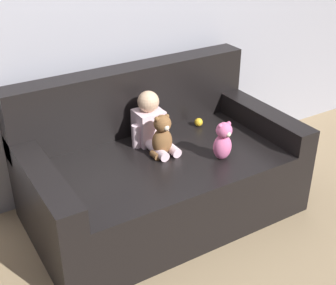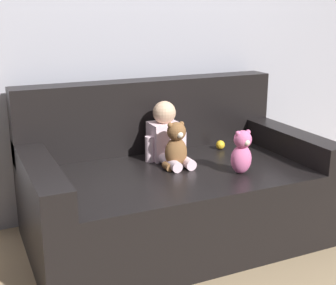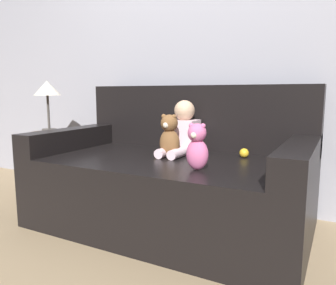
# 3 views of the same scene
# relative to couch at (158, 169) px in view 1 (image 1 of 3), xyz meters

# --- Properties ---
(ground_plane) EXTENTS (12.00, 12.00, 0.00)m
(ground_plane) POSITION_rel_couch_xyz_m (0.00, -0.06, -0.31)
(ground_plane) COLOR #9E8460
(wall_back) EXTENTS (8.00, 0.05, 2.60)m
(wall_back) POSITION_rel_couch_xyz_m (0.00, 0.52, 0.99)
(wall_back) COLOR #93939E
(wall_back) RESTS_ON ground_plane
(couch) EXTENTS (1.74, 1.00, 0.93)m
(couch) POSITION_rel_couch_xyz_m (0.00, 0.00, 0.00)
(couch) COLOR black
(couch) RESTS_ON ground_plane
(person_baby) EXTENTS (0.27, 0.37, 0.36)m
(person_baby) POSITION_rel_couch_xyz_m (0.01, 0.11, 0.29)
(person_baby) COLOR silver
(person_baby) RESTS_ON couch
(teddy_bear_brown) EXTENTS (0.16, 0.13, 0.28)m
(teddy_bear_brown) POSITION_rel_couch_xyz_m (-0.00, -0.06, 0.28)
(teddy_bear_brown) COLOR brown
(teddy_bear_brown) RESTS_ON couch
(plush_toy_side) EXTENTS (0.12, 0.12, 0.25)m
(plush_toy_side) POSITION_rel_couch_xyz_m (0.29, -0.30, 0.27)
(plush_toy_side) COLOR #DB6699
(plush_toy_side) RESTS_ON couch
(toy_ball) EXTENTS (0.06, 0.06, 0.06)m
(toy_ball) POSITION_rel_couch_xyz_m (0.43, 0.15, 0.18)
(toy_ball) COLOR gold
(toy_ball) RESTS_ON couch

